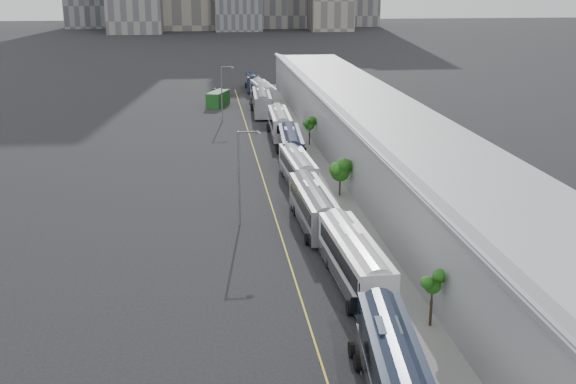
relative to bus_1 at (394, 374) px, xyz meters
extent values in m
cube|color=gray|center=(7.32, 34.75, -1.51)|extent=(10.00, 170.00, 0.12)
cube|color=gold|center=(-3.18, 34.75, -1.56)|extent=(0.12, 160.00, 0.02)
cube|color=gray|center=(11.32, 34.75, 1.83)|extent=(12.00, 160.00, 6.80)
cube|color=gray|center=(11.32, 34.75, 4.28)|extent=(12.45, 160.40, 2.57)
cube|color=gray|center=(5.42, 34.75, 5.43)|extent=(0.30, 160.00, 0.40)
cube|color=black|center=(0.00, 0.02, 0.32)|extent=(3.79, 12.93, 3.09)
cube|color=black|center=(0.00, -0.17, 0.87)|extent=(3.70, 11.41, 1.05)
cube|color=black|center=(0.00, 1.49, 2.01)|extent=(1.48, 2.27, 0.29)
cube|color=silver|center=(1.00, 15.14, 0.39)|extent=(3.19, 13.33, 3.21)
cube|color=black|center=(1.00, 14.93, 0.96)|extent=(3.19, 11.74, 1.09)
cube|color=silver|center=(1.00, 15.14, -0.64)|extent=(3.22, 13.06, 1.03)
cube|color=silver|center=(1.00, 16.66, 2.14)|extent=(1.41, 2.29, 0.31)
cube|color=slate|center=(0.02, 28.53, 0.32)|extent=(2.90, 12.82, 3.09)
cube|color=black|center=(0.02, 28.33, 0.87)|extent=(2.91, 11.29, 1.05)
cube|color=silver|center=(0.02, 28.53, -0.67)|extent=(2.93, 12.56, 0.99)
cube|color=slate|center=(0.02, 30.00, 2.01)|extent=(1.33, 2.19, 0.29)
cube|color=#ACAFB7|center=(0.43, 42.85, 0.20)|extent=(2.85, 12.07, 2.90)
cube|color=black|center=(0.43, 42.66, 0.73)|extent=(2.85, 10.63, 0.99)
cube|color=silver|center=(0.43, 42.85, -0.73)|extent=(2.88, 11.83, 0.93)
cube|color=#ACAFB7|center=(0.43, 44.23, 1.79)|extent=(1.27, 2.07, 0.28)
cube|color=#161C33|center=(0.99, 53.92, 0.30)|extent=(3.33, 12.80, 3.07)
cube|color=black|center=(0.99, 53.72, 0.86)|extent=(3.29, 11.28, 1.04)
cube|color=silver|center=(0.99, 53.92, -0.68)|extent=(3.35, 12.55, 0.98)
cube|color=#161C33|center=(0.99, 55.38, 1.98)|extent=(1.40, 2.22, 0.29)
cube|color=#BBBBBD|center=(1.10, 67.80, 0.35)|extent=(3.01, 13.02, 3.14)
cube|color=black|center=(1.10, 67.60, 0.91)|extent=(3.02, 11.47, 1.07)
cube|color=silver|center=(1.10, 67.80, -0.66)|extent=(3.05, 12.76, 1.00)
cube|color=#BBBBBD|center=(1.10, 69.29, 2.06)|extent=(1.37, 2.23, 0.30)
cube|color=slate|center=(-0.01, 85.61, 0.45)|extent=(3.31, 13.77, 3.31)
cube|color=black|center=(-0.01, 85.40, 1.05)|extent=(3.30, 12.13, 1.13)
cube|color=silver|center=(-0.01, 85.61, -0.61)|extent=(3.34, 13.50, 1.06)
cube|color=slate|center=(-0.01, 87.19, 2.27)|extent=(1.46, 2.37, 0.32)
cube|color=#A2A5AB|center=(1.10, 96.05, 0.40)|extent=(3.80, 13.52, 3.23)
cube|color=black|center=(1.10, 95.84, 0.99)|extent=(3.72, 11.93, 1.10)
cube|color=silver|center=(1.10, 96.05, -0.63)|extent=(3.82, 13.26, 1.03)
cube|color=#A2A5AB|center=(1.10, 97.59, 2.18)|extent=(1.52, 2.36, 0.31)
cube|color=#161F31|center=(0.43, 113.17, 0.21)|extent=(2.92, 12.13, 2.92)
cube|color=black|center=(0.43, 112.98, 0.74)|extent=(2.92, 10.69, 0.99)
cube|color=silver|center=(0.43, 113.17, -0.72)|extent=(2.95, 11.89, 0.93)
cube|color=#161F31|center=(0.43, 114.55, 1.81)|extent=(1.29, 2.09, 0.28)
cylinder|color=black|center=(4.56, 8.02, 0.03)|extent=(0.18, 0.18, 3.20)
sphere|color=#1E5814|center=(4.56, 8.02, 1.53)|extent=(1.13, 1.13, 1.13)
cylinder|color=black|center=(4.14, 37.53, -0.14)|extent=(0.18, 0.18, 2.87)
sphere|color=#1E5814|center=(4.14, 37.53, 1.35)|extent=(1.96, 1.96, 1.96)
cylinder|color=black|center=(4.46, 61.44, -0.05)|extent=(0.18, 0.18, 3.04)
sphere|color=#1E5814|center=(4.46, 61.44, 1.42)|extent=(1.33, 1.33, 1.33)
cylinder|color=#59595E|center=(-6.61, 29.75, 2.80)|extent=(0.18, 0.18, 8.75)
cylinder|color=#59595E|center=(-5.71, 29.75, 7.08)|extent=(1.80, 0.14, 0.14)
cube|color=#59595E|center=(-4.91, 29.75, 6.93)|extent=(0.50, 0.22, 0.18)
cylinder|color=#59595E|center=(-6.71, 80.45, 2.74)|extent=(0.18, 0.18, 8.62)
cylinder|color=#59595E|center=(-5.81, 80.45, 6.95)|extent=(1.80, 0.14, 0.14)
cube|color=#59595E|center=(-5.01, 80.45, 6.80)|extent=(0.50, 0.22, 0.18)
cube|color=#144417|center=(-7.03, 94.89, -0.29)|extent=(4.44, 6.92, 2.56)
imported|color=black|center=(-6.78, 104.59, -0.70)|extent=(4.22, 6.73, 1.73)
camera|label=1|loc=(-9.51, -32.95, 20.08)|focal=45.00mm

